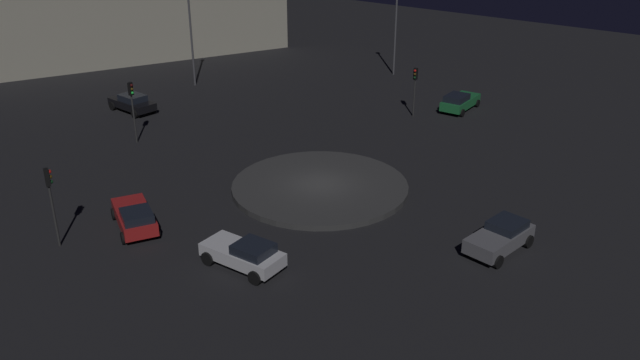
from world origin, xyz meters
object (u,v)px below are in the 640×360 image
(car_red, at_px, (135,217))
(traffic_light_southwest, at_px, (50,192))
(traffic_light_north, at_px, (415,82))
(store_building, at_px, (102,11))
(car_black, at_px, (132,103))
(traffic_light_west, at_px, (132,100))
(car_white, at_px, (244,254))
(car_green, at_px, (460,101))
(car_grey, at_px, (501,237))
(streetlamp_northwest, at_px, (190,24))
(streetlamp_north, at_px, (396,16))

(car_red, relative_size, traffic_light_southwest, 1.04)
(traffic_light_north, distance_m, store_building, 37.88)
(car_black, relative_size, traffic_light_west, 0.99)
(traffic_light_west, bearing_deg, traffic_light_southwest, -59.96)
(traffic_light_west, relative_size, store_building, 0.11)
(traffic_light_southwest, height_order, store_building, store_building)
(store_building, bearing_deg, traffic_light_southwest, 74.36)
(car_black, height_order, traffic_light_west, traffic_light_west)
(car_white, height_order, car_green, car_green)
(car_red, height_order, car_green, car_green)
(traffic_light_west, bearing_deg, car_black, 137.61)
(car_grey, distance_m, streetlamp_northwest, 36.29)
(car_white, height_order, streetlamp_north, streetlamp_north)
(car_black, xyz_separation_m, car_grey, (32.59, -2.64, 0.03))
(car_black, distance_m, streetlamp_northwest, 9.70)
(car_grey, relative_size, traffic_light_north, 1.06)
(car_black, height_order, car_grey, car_grey)
(streetlamp_north, distance_m, store_building, 31.96)
(traffic_light_north, bearing_deg, streetlamp_northwest, -86.58)
(traffic_light_north, bearing_deg, streetlamp_north, -150.24)
(car_grey, bearing_deg, car_black, -86.51)
(streetlamp_north, bearing_deg, car_grey, -48.96)
(traffic_light_southwest, height_order, traffic_light_west, traffic_light_west)
(car_grey, xyz_separation_m, traffic_light_north, (-14.04, 15.42, 2.01))
(car_grey, bearing_deg, streetlamp_northwest, -99.51)
(car_green, xyz_separation_m, streetlamp_northwest, (-22.44, -8.13, 4.79))
(traffic_light_north, bearing_deg, car_grey, 33.13)
(car_black, relative_size, car_green, 1.01)
(car_red, bearing_deg, traffic_light_north, -67.91)
(traffic_light_southwest, xyz_separation_m, streetlamp_northwest, (-16.36, 24.20, 2.50))
(car_grey, bearing_deg, traffic_light_west, -78.47)
(traffic_light_west, height_order, streetlamp_north, streetlamp_north)
(store_building, bearing_deg, streetlamp_northwest, 103.02)
(car_red, distance_m, streetlamp_north, 35.76)
(car_grey, bearing_deg, traffic_light_southwest, -45.30)
(traffic_light_west, bearing_deg, car_red, -45.07)
(car_green, relative_size, traffic_light_west, 0.98)
(traffic_light_north, distance_m, traffic_light_west, 21.20)
(car_grey, height_order, traffic_light_north, traffic_light_north)
(car_white, xyz_separation_m, car_green, (-2.84, 28.07, -0.00))
(traffic_light_southwest, xyz_separation_m, traffic_light_north, (3.89, 28.72, -0.26))
(streetlamp_northwest, bearing_deg, car_grey, -17.64)
(car_white, distance_m, car_grey, 12.76)
(car_green, xyz_separation_m, store_building, (-40.01, -4.96, 3.59))
(car_grey, relative_size, traffic_light_southwest, 0.97)
(car_grey, height_order, streetlamp_northwest, streetlamp_northwest)
(car_grey, height_order, traffic_light_southwest, traffic_light_southwest)
(car_white, relative_size, streetlamp_north, 0.48)
(traffic_light_southwest, bearing_deg, car_red, -0.15)
(traffic_light_southwest, bearing_deg, car_white, -39.24)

